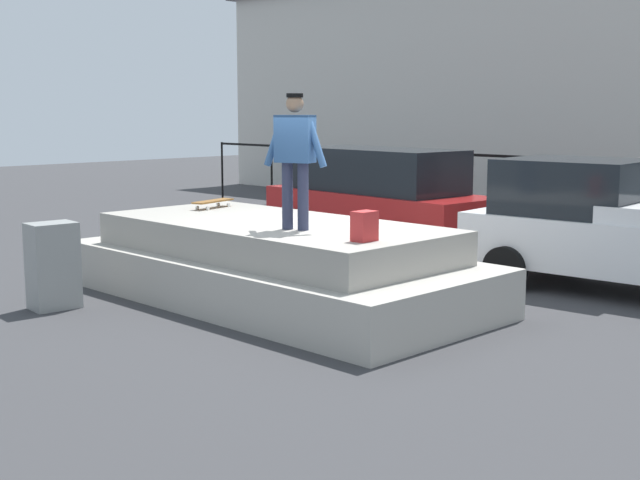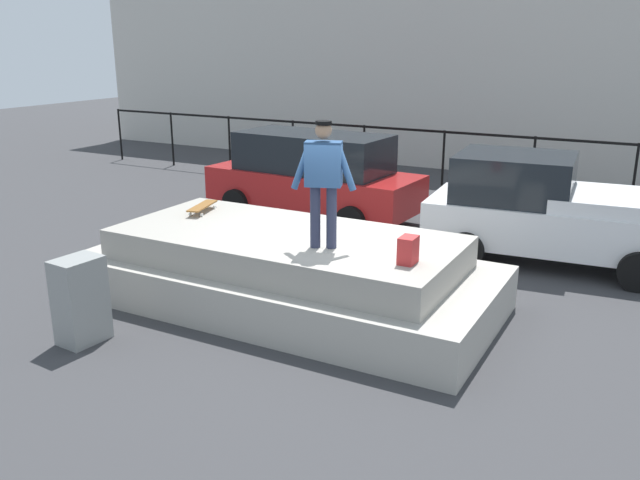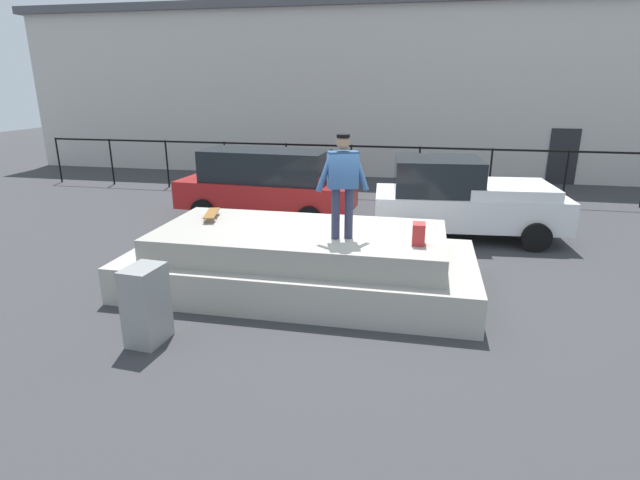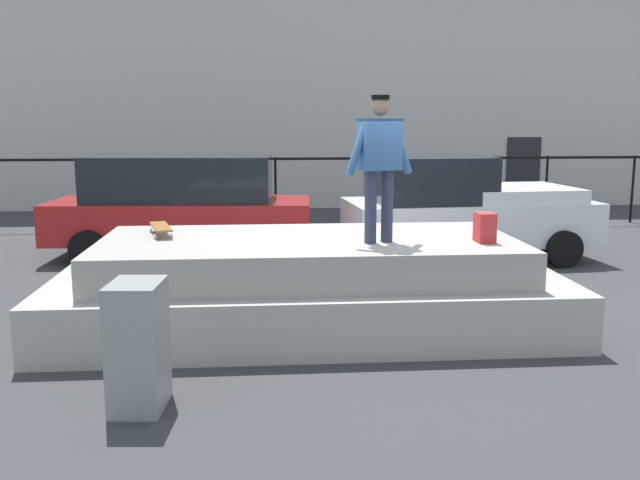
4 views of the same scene
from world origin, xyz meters
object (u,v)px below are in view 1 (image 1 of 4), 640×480
(car_red_hatchback_near, at_px, (378,195))
(utility_box, at_px, (53,266))
(skateboarder, at_px, (295,151))
(backpack, at_px, (364,226))
(car_white_pickup_mid, at_px, (616,227))
(skateboard, at_px, (213,202))

(car_red_hatchback_near, height_order, utility_box, car_red_hatchback_near)
(skateboarder, xyz_separation_m, backpack, (1.25, -0.08, -0.82))
(utility_box, bearing_deg, car_red_hatchback_near, 98.07)
(backpack, relative_size, car_white_pickup_mid, 0.08)
(skateboard, relative_size, car_white_pickup_mid, 0.18)
(skateboarder, bearing_deg, utility_box, -140.09)
(skateboard, height_order, car_white_pickup_mid, car_white_pickup_mid)
(car_white_pickup_mid, relative_size, utility_box, 3.96)
(skateboard, bearing_deg, utility_box, -86.43)
(skateboarder, distance_m, utility_box, 3.54)
(skateboard, distance_m, utility_box, 2.86)
(skateboarder, distance_m, car_white_pickup_mid, 4.90)
(skateboard, height_order, backpack, backpack)
(backpack, xyz_separation_m, car_white_pickup_mid, (0.97, 4.29, -0.33))
(skateboard, xyz_separation_m, car_white_pickup_mid, (4.85, 3.48, -0.25))
(car_white_pickup_mid, distance_m, utility_box, 7.83)
(skateboarder, distance_m, backpack, 1.50)
(skateboard, height_order, utility_box, skateboard)
(backpack, height_order, car_red_hatchback_near, car_red_hatchback_near)
(car_white_pickup_mid, bearing_deg, utility_box, -126.74)
(skateboarder, height_order, car_white_pickup_mid, skateboarder)
(car_red_hatchback_near, bearing_deg, skateboard, -86.84)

